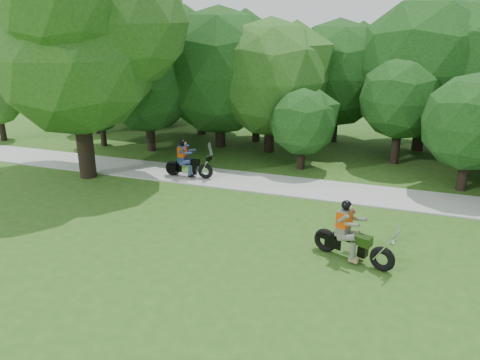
# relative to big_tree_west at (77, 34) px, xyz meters

# --- Properties ---
(ground) EXTENTS (100.00, 100.00, 0.00)m
(ground) POSITION_rel_big_tree_west_xyz_m (10.54, -6.85, -5.76)
(ground) COLOR #285117
(ground) RESTS_ON ground
(walkway) EXTENTS (60.00, 2.20, 0.06)m
(walkway) POSITION_rel_big_tree_west_xyz_m (10.54, 1.15, -5.73)
(walkway) COLOR #A4A49F
(walkway) RESTS_ON ground
(tree_line) EXTENTS (40.26, 11.87, 7.56)m
(tree_line) POSITION_rel_big_tree_west_xyz_m (11.45, 7.44, -2.13)
(tree_line) COLOR black
(tree_line) RESTS_ON ground
(big_tree_west) EXTENTS (8.64, 6.56, 9.96)m
(big_tree_west) POSITION_rel_big_tree_west_xyz_m (0.00, 0.00, 0.00)
(big_tree_west) COLOR black
(big_tree_west) RESTS_ON ground
(chopper_motorcycle) EXTENTS (2.37, 1.23, 1.74)m
(chopper_motorcycle) POSITION_rel_big_tree_west_xyz_m (11.27, -4.00, -5.11)
(chopper_motorcycle) COLOR black
(chopper_motorcycle) RESTS_ON ground
(touring_motorcycle) EXTENTS (2.11, 0.67, 1.61)m
(touring_motorcycle) POSITION_rel_big_tree_west_xyz_m (4.05, 0.79, -5.11)
(touring_motorcycle) COLOR black
(touring_motorcycle) RESTS_ON walkway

